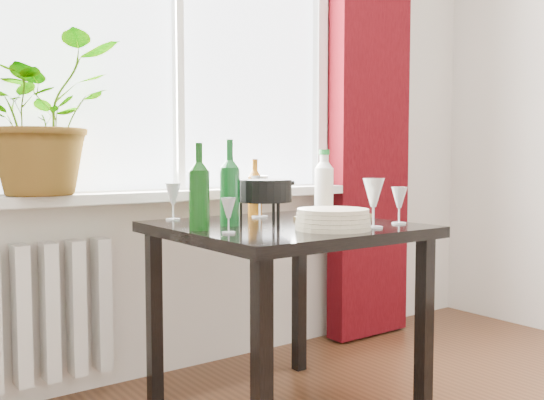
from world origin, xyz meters
TOP-DOWN VIEW (x-y plane):
  - window at (0.00, 2.22)m, footprint 1.72×0.08m
  - windowsill at (0.00, 2.15)m, footprint 1.72×0.20m
  - curtain at (1.12, 2.12)m, footprint 0.50×0.12m
  - radiator at (-0.75, 2.18)m, footprint 0.80×0.10m
  - table at (0.10, 1.55)m, footprint 0.85×0.85m
  - potted_plant at (-0.62, 2.13)m, footprint 0.69×0.65m
  - wine_bottle_left at (-0.26, 1.57)m, footprint 0.09×0.09m
  - wine_bottle_right at (-0.10, 1.62)m, footprint 0.09×0.09m
  - bottle_amber at (0.17, 1.85)m, footprint 0.07×0.07m
  - cleaning_bottle at (0.46, 1.74)m, footprint 0.10×0.10m
  - wineglass_front_right at (0.27, 1.26)m, footprint 0.10×0.10m
  - wineglass_far_right at (0.44, 1.30)m, footprint 0.08×0.08m
  - wineglass_back_center at (0.17, 1.81)m, footprint 0.10×0.10m
  - wineglass_back_left at (-0.18, 1.92)m, footprint 0.07×0.07m
  - wineglass_front_left at (-0.22, 1.43)m, footprint 0.06×0.06m
  - plate_stack at (0.12, 1.31)m, footprint 0.34×0.34m
  - fondue_pot at (0.06, 1.63)m, footprint 0.29×0.27m
  - tv_remote at (0.19, 1.34)m, footprint 0.10×0.18m
  - cutting_board at (0.37, 1.58)m, footprint 0.34×0.26m

SIDE VIEW (x-z plane):
  - radiator at x=-0.75m, z-range 0.10..0.66m
  - table at x=0.10m, z-range 0.28..1.02m
  - cutting_board at x=0.37m, z-range 0.74..0.76m
  - tv_remote at x=0.19m, z-range 0.74..0.76m
  - plate_stack at x=0.12m, z-range 0.74..0.81m
  - wineglass_front_left at x=-0.22m, z-range 0.74..0.86m
  - wineglass_far_right at x=0.44m, z-range 0.74..0.88m
  - wineglass_back_left at x=-0.18m, z-range 0.74..0.89m
  - fondue_pot at x=0.06m, z-range 0.74..0.91m
  - windowsill at x=0.00m, z-range 0.80..0.84m
  - wineglass_back_center at x=0.17m, z-range 0.74..0.92m
  - wineglass_front_right at x=0.27m, z-range 0.74..0.92m
  - bottle_amber at x=0.17m, z-range 0.74..0.98m
  - cleaning_bottle at x=0.46m, z-range 0.74..1.03m
  - wine_bottle_left at x=-0.26m, z-range 0.74..1.04m
  - wine_bottle_right at x=-0.10m, z-range 0.74..1.06m
  - potted_plant at x=-0.62m, z-range 0.84..1.45m
  - curtain at x=1.12m, z-range 0.01..2.58m
  - window at x=0.00m, z-range 0.79..2.41m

